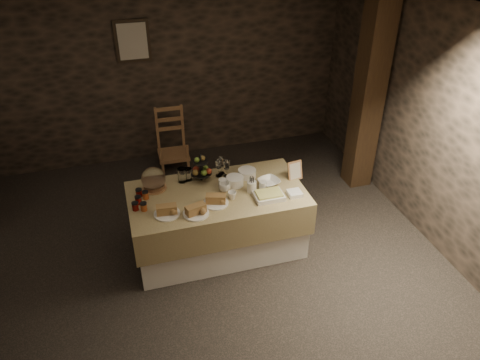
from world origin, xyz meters
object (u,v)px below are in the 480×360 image
object	(u,v)px
buffet_table	(218,217)
chair	(172,142)
timber_column	(369,92)
fruit_stand	(201,170)

from	to	relation	value
buffet_table	chair	distance (m)	1.92
buffet_table	chair	size ratio (longest dim) A/B	2.66
chair	timber_column	bearing A→B (deg)	-23.46
chair	fruit_stand	world-z (taller)	fruit_stand
timber_column	fruit_stand	world-z (taller)	timber_column
buffet_table	fruit_stand	distance (m)	0.54
buffet_table	timber_column	distance (m)	2.47
timber_column	fruit_stand	distance (m)	2.36
chair	timber_column	size ratio (longest dim) A/B	0.27
chair	fruit_stand	size ratio (longest dim) A/B	2.13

